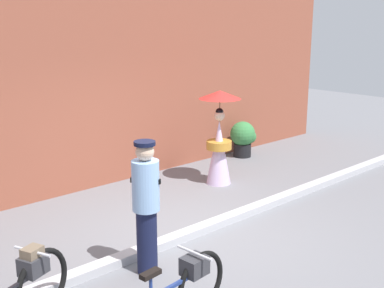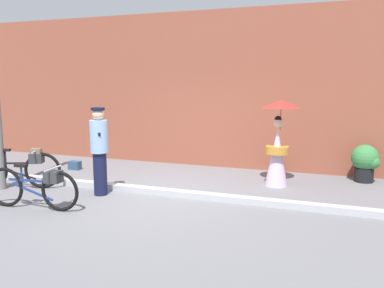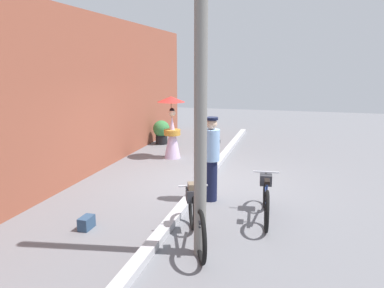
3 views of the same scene
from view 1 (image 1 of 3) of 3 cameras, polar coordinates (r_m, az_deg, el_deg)
name	(u,v)px [view 1 (image 1 of 3)]	position (r m, az deg, el deg)	size (l,w,h in m)	color
ground_plane	(190,237)	(7.37, -0.25, -10.78)	(30.00, 30.00, 0.00)	slate
building_wall	(78,83)	(9.28, -13.14, 6.94)	(14.00, 0.40, 4.00)	brown
sidewalk_curb	(190,233)	(7.35, -0.25, -10.36)	(14.00, 0.20, 0.12)	#B2B2B7
person_officer	(146,204)	(6.09, -5.38, -6.99)	(0.34, 0.34, 1.72)	#141938
person_with_parasol	(219,137)	(9.44, 3.19, 0.80)	(0.81, 0.81, 1.83)	silver
potted_plant_by_door	(243,137)	(11.48, 6.02, 0.79)	(0.60, 0.58, 0.84)	black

